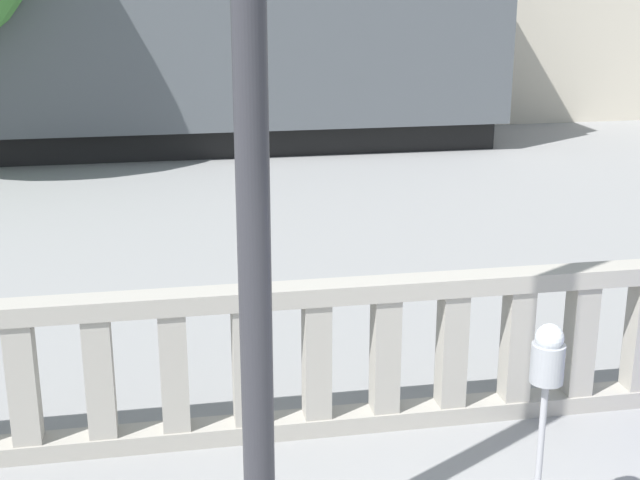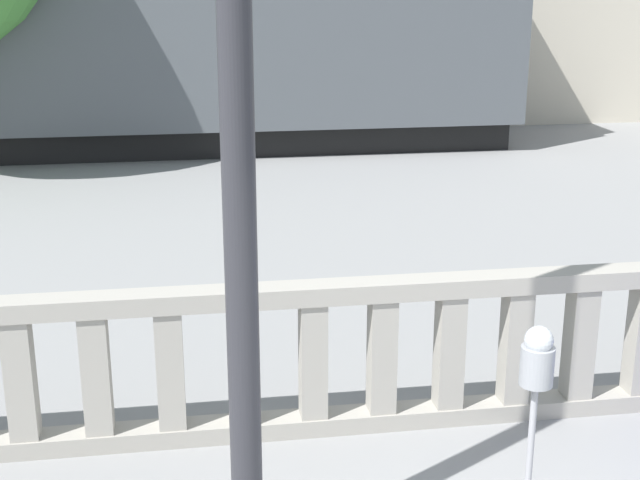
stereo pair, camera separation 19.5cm
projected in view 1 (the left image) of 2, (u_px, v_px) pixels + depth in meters
balustrade at (452, 349)px, 6.89m from camera, size 12.54×0.24×1.20m
parking_meter at (547, 369)px, 5.12m from camera, size 0.20×0.20×1.49m
train_near at (12, 55)px, 16.64m from camera, size 19.02×3.00×4.14m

